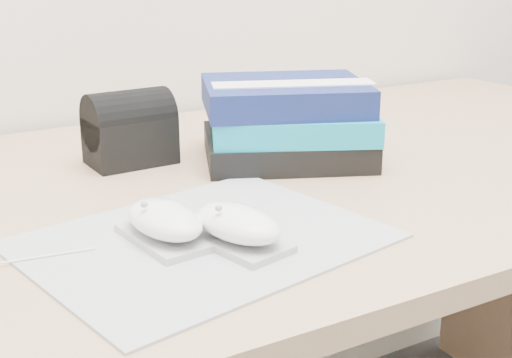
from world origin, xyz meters
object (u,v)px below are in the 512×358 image
desk (251,298)px  mouse_front (237,226)px  mouse_rear (164,222)px  book_stack (288,121)px  pouch (130,128)px

desk → mouse_front: (-0.17, -0.28, 0.26)m
mouse_front → mouse_rear: bearing=142.2°
mouse_front → book_stack: 0.34m
desk → book_stack: 0.30m
mouse_front → book_stack: size_ratio=0.43×
pouch → book_stack: bearing=-25.0°
mouse_rear → pouch: pouch is taller
book_stack → pouch: 0.23m
desk → mouse_front: mouse_front is taller
desk → book_stack: size_ratio=5.32×
mouse_rear → book_stack: (0.29, 0.20, 0.03)m
desk → book_stack: book_stack is taller
mouse_front → desk: bearing=57.9°
mouse_rear → mouse_front: bearing=-37.8°
mouse_front → book_stack: book_stack is taller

